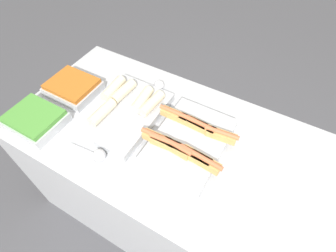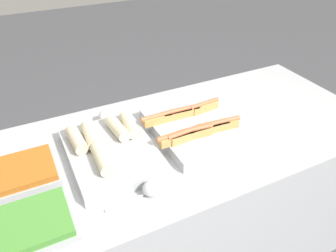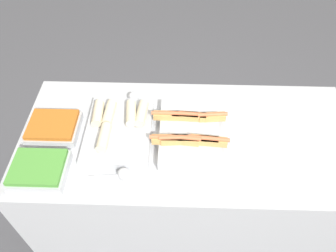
{
  "view_description": "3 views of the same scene",
  "coord_description": "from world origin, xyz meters",
  "views": [
    {
      "loc": [
        0.28,
        -0.69,
        1.95
      ],
      "look_at": [
        -0.12,
        0.0,
        0.97
      ],
      "focal_mm": 28.0,
      "sensor_mm": 36.0,
      "label": 1
    },
    {
      "loc": [
        -0.66,
        -1.09,
        1.81
      ],
      "look_at": [
        -0.12,
        0.0,
        0.97
      ],
      "focal_mm": 35.0,
      "sensor_mm": 36.0,
      "label": 2
    },
    {
      "loc": [
        -0.08,
        -1.16,
        2.29
      ],
      "look_at": [
        -0.12,
        0.0,
        0.97
      ],
      "focal_mm": 35.0,
      "sensor_mm": 36.0,
      "label": 3
    }
  ],
  "objects": [
    {
      "name": "ground_plane",
      "position": [
        0.0,
        0.0,
        0.0
      ],
      "size": [
        12.0,
        12.0,
        0.0
      ],
      "primitive_type": "plane",
      "color": "#4C4C51"
    },
    {
      "name": "counter",
      "position": [
        0.0,
        0.0,
        0.45
      ],
      "size": [
        1.87,
        0.87,
        0.89
      ],
      "color": "#B7BABF",
      "rests_on": "ground_plane"
    },
    {
      "name": "tray_hotdogs",
      "position": [
        -0.0,
        -0.0,
        0.93
      ],
      "size": [
        0.42,
        0.47,
        0.1
      ],
      "color": "#B7BABF",
      "rests_on": "counter"
    },
    {
      "name": "tray_wraps",
      "position": [
        -0.39,
        0.01,
        0.93
      ],
      "size": [
        0.35,
        0.48,
        0.11
      ],
      "color": "#B7BABF",
      "rests_on": "counter"
    },
    {
      "name": "tray_side_front",
      "position": [
        -0.75,
        -0.27,
        0.93
      ],
      "size": [
        0.28,
        0.23,
        0.07
      ],
      "color": "#B7BABF",
      "rests_on": "counter"
    },
    {
      "name": "tray_side_back",
      "position": [
        -0.75,
        0.01,
        0.93
      ],
      "size": [
        0.28,
        0.23,
        0.07
      ],
      "color": "#B7BABF",
      "rests_on": "counter"
    },
    {
      "name": "serving_spoon_near",
      "position": [
        -0.34,
        -0.28,
        0.92
      ],
      "size": [
        0.21,
        0.06,
        0.06
      ],
      "color": "silver",
      "rests_on": "counter"
    },
    {
      "name": "serving_spoon_far",
      "position": [
        -0.34,
        0.28,
        0.92
      ],
      "size": [
        0.2,
        0.06,
        0.06
      ],
      "color": "silver",
      "rests_on": "counter"
    }
  ]
}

